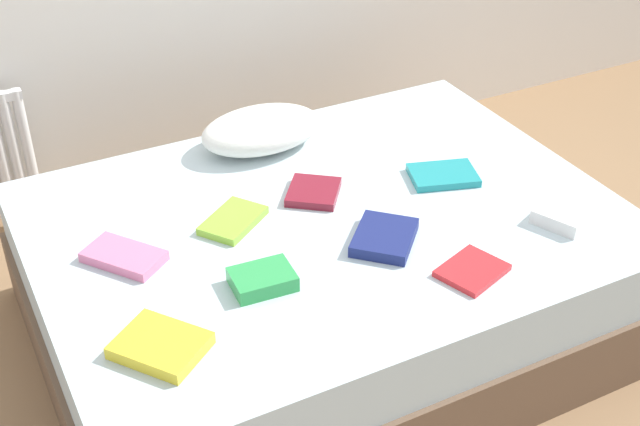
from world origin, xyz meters
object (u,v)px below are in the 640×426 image
Objects in this scene: textbook_maroon at (313,192)px; textbook_yellow at (161,345)px; textbook_red at (472,271)px; textbook_teal at (443,175)px; textbook_lime at (233,221)px; pillow at (262,129)px; textbook_white at (564,214)px; textbook_green at (262,279)px; textbook_pink at (124,256)px; bed at (326,274)px; textbook_navy at (384,237)px.

textbook_yellow is at bearing 162.42° from textbook_maroon.
textbook_yellow reaches higher than textbook_red.
textbook_teal reaches higher than textbook_red.
textbook_lime is 0.64m from textbook_yellow.
textbook_teal is at bearing -41.16° from textbook_lime.
pillow is 2.62× the size of textbook_white.
textbook_pink is (-0.34, 0.32, -0.01)m from textbook_green.
textbook_navy reaches higher than bed.
textbook_teal reaches higher than bed.
textbook_teal is 0.49m from textbook_maroon.
bed is at bearing 47.85° from textbook_pink.
textbook_white is 0.80× the size of textbook_lime.
textbook_navy reaches higher than textbook_teal.
textbook_white and textbook_green have the same top height.
pillow is at bearing 50.43° from textbook_navy.
pillow is at bearing 19.66° from textbook_lime.
textbook_lime is at bearing 113.89° from textbook_red.
textbook_lime reaches higher than textbook_red.
textbook_teal is at bearing 45.66° from textbook_red.
textbook_teal is at bearing 71.66° from textbook_yellow.
bed is 0.42m from textbook_lime.
textbook_pink is at bearing 139.25° from textbook_yellow.
textbook_lime is at bearing -168.01° from textbook_teal.
textbook_white is at bearing -61.41° from textbook_navy.
bed is 0.85m from textbook_white.
textbook_pink is 0.45m from textbook_yellow.
pillow is 1.06m from textbook_red.
textbook_pink is (-1.39, 0.46, -0.01)m from textbook_white.
textbook_lime is (-0.79, 0.08, -0.00)m from textbook_teal.
textbook_maroon is (0.71, 0.07, -0.00)m from textbook_pink.
textbook_pink is at bearing -164.57° from textbook_teal.
textbook_green reaches higher than textbook_navy.
textbook_white is 0.77× the size of textbook_teal.
textbook_maroon is at bearing -29.30° from textbook_lime.
textbook_yellow is at bearing 156.04° from textbook_white.
textbook_white is 0.97× the size of textbook_maroon.
pillow reaches higher than bed.
textbook_maroon is 0.32m from textbook_lime.
textbook_green is 0.54m from textbook_maroon.
textbook_white is at bearing 35.03° from textbook_pink.
textbook_red is 0.83× the size of textbook_yellow.
textbook_green is 0.83× the size of textbook_lime.
textbook_white is 1.46m from textbook_pink.
textbook_teal is (0.49, 0.02, 0.27)m from bed.
pillow is 2.01× the size of textbook_teal.
bed is at bearing 39.75° from textbook_green.
pillow is 1.18m from textbook_yellow.
textbook_pink is at bearing 174.57° from bed.
textbook_pink is 0.71m from textbook_maroon.
textbook_lime is at bearing 58.20° from textbook_pink.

